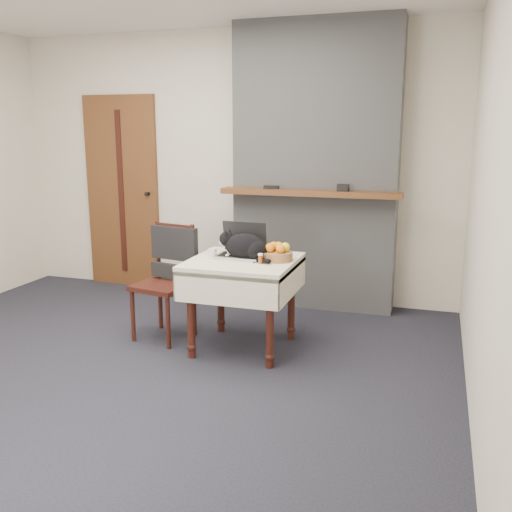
{
  "coord_description": "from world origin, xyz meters",
  "views": [
    {
      "loc": [
        2.0,
        -3.34,
        1.64
      ],
      "look_at": [
        0.75,
        0.53,
        0.74
      ],
      "focal_mm": 40.0,
      "sensor_mm": 36.0,
      "label": 1
    }
  ],
  "objects_px": {
    "door": "(122,192)",
    "fruit_basket": "(277,253)",
    "side_table": "(243,274)",
    "laptop": "(241,248)",
    "pill_bottle": "(261,258)",
    "cat": "(246,247)",
    "cream_jar": "(212,253)",
    "chair": "(170,265)"
  },
  "relations": [
    {
      "from": "laptop",
      "to": "cream_jar",
      "type": "relative_size",
      "value": 4.64
    },
    {
      "from": "cream_jar",
      "to": "door",
      "type": "bearing_deg",
      "value": 138.2
    },
    {
      "from": "pill_bottle",
      "to": "door",
      "type": "bearing_deg",
      "value": 143.33
    },
    {
      "from": "side_table",
      "to": "pill_bottle",
      "type": "relative_size",
      "value": 10.51
    },
    {
      "from": "laptop",
      "to": "cream_jar",
      "type": "height_order",
      "value": "laptop"
    },
    {
      "from": "cream_jar",
      "to": "side_table",
      "type": "bearing_deg",
      "value": 8.61
    },
    {
      "from": "door",
      "to": "laptop",
      "type": "bearing_deg",
      "value": -35.96
    },
    {
      "from": "side_table",
      "to": "fruit_basket",
      "type": "xyz_separation_m",
      "value": [
        0.25,
        0.05,
        0.17
      ]
    },
    {
      "from": "laptop",
      "to": "cat",
      "type": "relative_size",
      "value": 0.78
    },
    {
      "from": "laptop",
      "to": "cat",
      "type": "height_order",
      "value": "laptop"
    },
    {
      "from": "side_table",
      "to": "chair",
      "type": "height_order",
      "value": "chair"
    },
    {
      "from": "cat",
      "to": "chair",
      "type": "distance_m",
      "value": 0.72
    },
    {
      "from": "pill_bottle",
      "to": "chair",
      "type": "bearing_deg",
      "value": 166.8
    },
    {
      "from": "side_table",
      "to": "cat",
      "type": "relative_size",
      "value": 1.74
    },
    {
      "from": "side_table",
      "to": "laptop",
      "type": "height_order",
      "value": "laptop"
    },
    {
      "from": "door",
      "to": "cream_jar",
      "type": "relative_size",
      "value": 26.63
    },
    {
      "from": "cat",
      "to": "side_table",
      "type": "bearing_deg",
      "value": -155.4
    },
    {
      "from": "cat",
      "to": "cream_jar",
      "type": "relative_size",
      "value": 5.96
    },
    {
      "from": "door",
      "to": "laptop",
      "type": "relative_size",
      "value": 5.74
    },
    {
      "from": "door",
      "to": "pill_bottle",
      "type": "height_order",
      "value": "door"
    },
    {
      "from": "cream_jar",
      "to": "laptop",
      "type": "bearing_deg",
      "value": 36.86
    },
    {
      "from": "laptop",
      "to": "chair",
      "type": "relative_size",
      "value": 0.38
    },
    {
      "from": "side_table",
      "to": "chair",
      "type": "bearing_deg",
      "value": 171.21
    },
    {
      "from": "cream_jar",
      "to": "chair",
      "type": "xyz_separation_m",
      "value": [
        -0.43,
        0.14,
        -0.15
      ]
    },
    {
      "from": "chair",
      "to": "pill_bottle",
      "type": "bearing_deg",
      "value": -2.14
    },
    {
      "from": "cream_jar",
      "to": "fruit_basket",
      "type": "distance_m",
      "value": 0.49
    },
    {
      "from": "laptop",
      "to": "chair",
      "type": "distance_m",
      "value": 0.64
    },
    {
      "from": "laptop",
      "to": "cream_jar",
      "type": "bearing_deg",
      "value": -143.45
    },
    {
      "from": "fruit_basket",
      "to": "door",
      "type": "bearing_deg",
      "value": 147.09
    },
    {
      "from": "door",
      "to": "cat",
      "type": "bearing_deg",
      "value": -36.85
    },
    {
      "from": "door",
      "to": "fruit_basket",
      "type": "height_order",
      "value": "door"
    },
    {
      "from": "side_table",
      "to": "chair",
      "type": "distance_m",
      "value": 0.67
    },
    {
      "from": "chair",
      "to": "cream_jar",
      "type": "bearing_deg",
      "value": -6.71
    },
    {
      "from": "side_table",
      "to": "laptop",
      "type": "relative_size",
      "value": 2.24
    },
    {
      "from": "cat",
      "to": "laptop",
      "type": "bearing_deg",
      "value": 132.21
    },
    {
      "from": "cat",
      "to": "pill_bottle",
      "type": "distance_m",
      "value": 0.18
    },
    {
      "from": "fruit_basket",
      "to": "pill_bottle",
      "type": "bearing_deg",
      "value": -121.31
    },
    {
      "from": "cat",
      "to": "cream_jar",
      "type": "height_order",
      "value": "cat"
    },
    {
      "from": "pill_bottle",
      "to": "fruit_basket",
      "type": "xyz_separation_m",
      "value": [
        0.09,
        0.14,
        0.01
      ]
    },
    {
      "from": "door",
      "to": "pill_bottle",
      "type": "relative_size",
      "value": 26.96
    },
    {
      "from": "cat",
      "to": "fruit_basket",
      "type": "distance_m",
      "value": 0.24
    },
    {
      "from": "chair",
      "to": "fruit_basket",
      "type": "bearing_deg",
      "value": 7.69
    }
  ]
}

